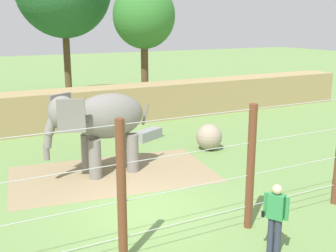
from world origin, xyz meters
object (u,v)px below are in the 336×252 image
at_px(enrichment_ball, 209,137).
at_px(feed_trough, 148,135).
at_px(elephant, 101,121).
at_px(zookeeper, 275,216).

xyz_separation_m(enrichment_ball, feed_trough, (-1.55, 2.57, -0.31)).
bearing_deg(elephant, feed_trough, 44.36).
xyz_separation_m(zookeeper, feed_trough, (1.58, 10.02, -0.71)).
bearing_deg(feed_trough, zookeeper, -98.98).
bearing_deg(enrichment_ball, feed_trough, 121.11).
xyz_separation_m(elephant, zookeeper, (1.66, -6.84, -0.95)).
xyz_separation_m(enrichment_ball, zookeeper, (-3.13, -7.45, 0.39)).
relative_size(elephant, feed_trough, 2.58).
bearing_deg(feed_trough, elephant, -135.64).
relative_size(enrichment_ball, feed_trough, 0.72).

